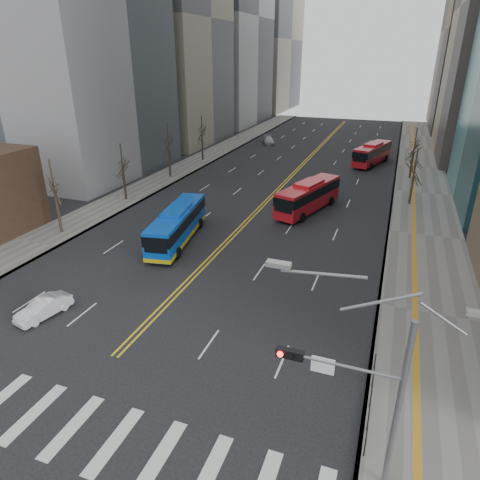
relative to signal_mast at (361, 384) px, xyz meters
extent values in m
plane|color=black|center=(-13.77, -2.00, -4.86)|extent=(220.00, 220.00, 0.00)
cube|color=#65635E|center=(3.73, 43.00, -4.78)|extent=(7.00, 130.00, 0.15)
cube|color=#65635E|center=(-30.27, 43.00, -4.78)|extent=(5.00, 130.00, 0.15)
cube|color=silver|center=(-14.95, -2.00, -4.85)|extent=(0.70, 4.00, 0.01)
cube|color=silver|center=(-12.58, -2.00, -4.85)|extent=(0.70, 4.00, 0.01)
cube|color=silver|center=(-10.22, -2.00, -4.85)|extent=(0.70, 4.00, 0.01)
cube|color=silver|center=(-7.86, -2.00, -4.85)|extent=(0.70, 4.00, 0.01)
cube|color=silver|center=(-5.49, -2.00, -4.85)|extent=(0.70, 4.00, 0.01)
cube|color=gold|center=(-13.97, 53.00, -4.85)|extent=(0.15, 100.00, 0.01)
cube|color=gold|center=(-13.57, 53.00, -4.85)|extent=(0.15, 100.00, 0.01)
cube|color=gray|center=(-44.77, 64.00, 17.14)|extent=(22.00, 22.00, 44.00)
cube|color=#969699|center=(-43.77, 91.00, 19.14)|extent=(20.00, 26.00, 48.00)
cube|color=gray|center=(-42.77, 123.00, 15.14)|extent=(18.00, 30.00, 40.00)
cylinder|color=gray|center=(1.43, 0.00, -0.86)|extent=(0.24, 0.24, 8.00)
cylinder|color=gray|center=(-0.82, 0.00, 0.64)|extent=(4.50, 0.12, 0.12)
cube|color=black|center=(-2.77, 0.00, 0.64)|extent=(1.10, 0.28, 0.38)
cylinder|color=#FF190C|center=(-3.12, -0.16, 0.64)|extent=(0.24, 0.08, 0.24)
cylinder|color=black|center=(-2.77, -0.16, 0.64)|extent=(0.24, 0.08, 0.24)
cylinder|color=black|center=(-2.42, -0.16, 0.64)|extent=(0.24, 0.08, 0.24)
cube|color=silver|center=(-1.47, 0.00, 0.44)|extent=(0.90, 0.06, 0.70)
cube|color=#999993|center=(-3.37, 0.00, 4.44)|extent=(0.90, 0.35, 0.18)
cube|color=black|center=(0.53, 4.00, -3.71)|extent=(0.04, 6.00, 0.04)
cylinder|color=black|center=(0.53, 1.00, -4.21)|extent=(0.06, 0.06, 1.00)
cylinder|color=black|center=(0.53, 2.50, -4.21)|extent=(0.06, 0.06, 1.00)
cylinder|color=black|center=(0.53, 4.00, -4.21)|extent=(0.06, 0.06, 1.00)
cylinder|color=black|center=(0.53, 5.50, -4.21)|extent=(0.06, 0.06, 1.00)
cylinder|color=black|center=(0.53, 7.00, -4.21)|extent=(0.06, 0.06, 1.00)
cylinder|color=#31261E|center=(-29.77, 17.00, -2.91)|extent=(0.28, 0.28, 3.90)
cylinder|color=#31261E|center=(-29.77, 28.00, -3.06)|extent=(0.28, 0.28, 3.60)
cylinder|color=#31261E|center=(-29.77, 39.00, -2.86)|extent=(0.28, 0.28, 4.00)
cylinder|color=#31261E|center=(-29.77, 50.00, -2.96)|extent=(0.28, 0.28, 3.80)
cylinder|color=#31261E|center=(2.23, 38.00, -3.11)|extent=(0.28, 0.28, 3.50)
cylinder|color=#31261E|center=(2.23, 50.00, -2.98)|extent=(0.28, 0.28, 3.75)
cube|color=blue|center=(-18.14, 19.30, -3.20)|extent=(4.13, 11.35, 2.61)
cube|color=black|center=(-18.14, 19.30, -2.67)|extent=(4.19, 11.38, 0.95)
cube|color=blue|center=(-18.14, 19.30, -1.79)|extent=(2.47, 4.14, 0.40)
cube|color=#D1BB0B|center=(-18.14, 19.30, -4.31)|extent=(4.19, 11.38, 0.35)
cylinder|color=black|center=(-18.70, 15.60, -4.36)|extent=(0.46, 1.04, 1.00)
cylinder|color=black|center=(-16.41, 15.98, -4.36)|extent=(0.46, 1.04, 1.00)
cylinder|color=black|center=(-19.88, 22.61, -4.36)|extent=(0.46, 1.04, 1.00)
cylinder|color=black|center=(-17.59, 23.00, -4.36)|extent=(0.46, 1.04, 1.00)
cube|color=red|center=(-8.47, 31.78, -3.13)|extent=(5.33, 10.89, 2.74)
cube|color=black|center=(-8.47, 31.78, -2.59)|extent=(5.40, 10.92, 0.99)
cube|color=red|center=(-8.47, 31.78, -1.66)|extent=(2.91, 4.12, 0.40)
cylinder|color=black|center=(-10.59, 28.85, -4.36)|extent=(0.57, 1.04, 1.00)
cylinder|color=black|center=(-8.27, 28.17, -4.36)|extent=(0.57, 1.04, 1.00)
cylinder|color=black|center=(-8.66, 35.38, -4.36)|extent=(0.57, 1.04, 1.00)
cylinder|color=black|center=(-6.34, 34.70, -4.36)|extent=(0.57, 1.04, 1.00)
cube|color=red|center=(-3.54, 57.09, -3.15)|extent=(5.20, 10.79, 2.72)
cube|color=black|center=(-3.54, 57.09, -2.61)|extent=(5.27, 10.83, 0.98)
cube|color=red|center=(-3.54, 57.09, -1.69)|extent=(2.86, 4.07, 0.40)
cylinder|color=black|center=(-5.62, 54.18, -4.36)|extent=(0.56, 1.04, 1.00)
cylinder|color=black|center=(-3.32, 53.52, -4.36)|extent=(0.56, 1.04, 1.00)
cylinder|color=black|center=(-3.77, 60.66, -4.36)|extent=(0.56, 1.04, 1.00)
cylinder|color=black|center=(-1.46, 60.00, -4.36)|extent=(0.56, 1.04, 1.00)
imported|color=silver|center=(-20.69, 4.98, -4.23)|extent=(2.10, 4.01, 1.26)
imported|color=black|center=(-7.93, 40.03, -4.17)|extent=(2.12, 4.22, 1.38)
imported|color=#AEAEB4|center=(-23.77, 67.51, -4.17)|extent=(3.59, 5.11, 1.37)
imported|color=black|center=(-4.67, 67.60, -4.24)|extent=(3.10, 4.82, 1.24)
camera|label=1|loc=(0.06, -13.33, 11.40)|focal=32.00mm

